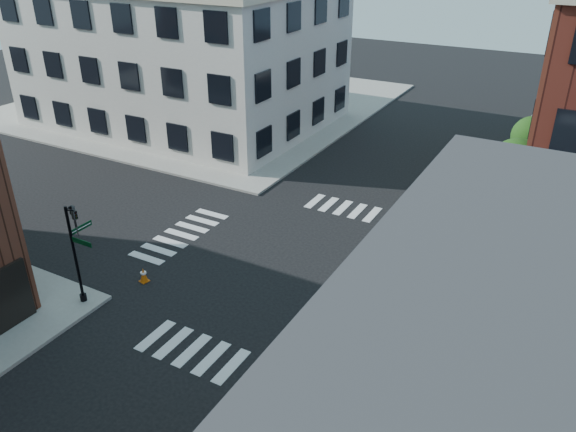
{
  "coord_description": "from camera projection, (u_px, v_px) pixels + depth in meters",
  "views": [
    {
      "loc": [
        10.34,
        -19.75,
        14.23
      ],
      "look_at": [
        -0.78,
        0.3,
        2.5
      ],
      "focal_mm": 35.0,
      "sensor_mm": 36.0,
      "label": 1
    }
  ],
  "objects": [
    {
      "name": "ground",
      "position": [
        299.0,
        270.0,
        26.32
      ],
      "size": [
        120.0,
        120.0,
        0.0
      ],
      "primitive_type": "plane",
      "color": "black",
      "rests_on": "ground"
    },
    {
      "name": "sidewalk_nw",
      "position": [
        205.0,
        102.0,
        51.7
      ],
      "size": [
        30.0,
        30.0,
        0.15
      ],
      "primitive_type": "cube",
      "color": "gray",
      "rests_on": "ground"
    },
    {
      "name": "building_nw",
      "position": [
        183.0,
        53.0,
        44.47
      ],
      "size": [
        22.0,
        16.0,
        11.0
      ],
      "primitive_type": "cube",
      "color": "beige",
      "rests_on": "ground"
    },
    {
      "name": "tree_near",
      "position": [
        517.0,
        166.0,
        29.38
      ],
      "size": [
        2.69,
        2.69,
        4.49
      ],
      "color": "black",
      "rests_on": "ground"
    },
    {
      "name": "tree_far",
      "position": [
        532.0,
        138.0,
        34.18
      ],
      "size": [
        2.43,
        2.43,
        4.07
      ],
      "color": "black",
      "rests_on": "ground"
    },
    {
      "name": "signal_pole",
      "position": [
        77.0,
        244.0,
        22.73
      ],
      "size": [
        1.29,
        1.24,
        4.6
      ],
      "color": "black",
      "rests_on": "ground"
    },
    {
      "name": "box_truck",
      "position": [
        530.0,
        368.0,
        17.93
      ],
      "size": [
        7.46,
        2.68,
        3.32
      ],
      "rotation": [
        0.0,
        0.0,
        0.06
      ],
      "color": "white",
      "rests_on": "ground"
    },
    {
      "name": "traffic_cone",
      "position": [
        144.0,
        275.0,
        25.3
      ],
      "size": [
        0.45,
        0.45,
        0.69
      ],
      "rotation": [
        0.0,
        0.0,
        -0.2
      ],
      "color": "#CD5909",
      "rests_on": "ground"
    }
  ]
}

